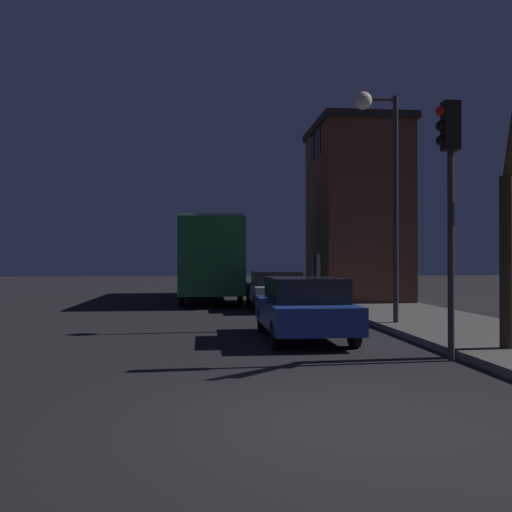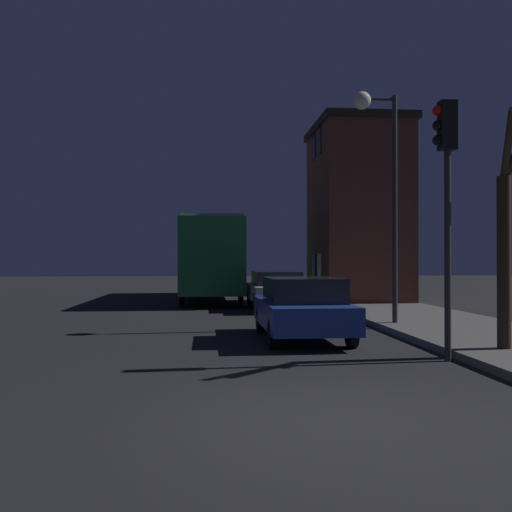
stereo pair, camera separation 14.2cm
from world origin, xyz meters
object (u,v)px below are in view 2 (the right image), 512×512
(streetlamp, at_px, (379,155))
(car_mid_lane, at_px, (275,289))
(bare_tree, at_px, (508,234))
(bus, at_px, (211,254))
(car_near_lane, at_px, (302,307))
(traffic_light, at_px, (446,175))

(streetlamp, bearing_deg, car_mid_lane, 108.52)
(bare_tree, bearing_deg, bus, 108.14)
(car_near_lane, bearing_deg, bare_tree, -38.34)
(car_mid_lane, bearing_deg, bus, 112.34)
(traffic_light, bearing_deg, car_near_lane, 125.34)
(bus, height_order, car_mid_lane, bus)
(bus, distance_m, car_near_lane, 14.04)
(bare_tree, xyz_separation_m, car_near_lane, (-3.47, 2.74, -1.59))
(streetlamp, relative_size, car_near_lane, 1.47)
(traffic_light, xyz_separation_m, car_near_lane, (-2.14, 3.02, -2.63))
(car_near_lane, xyz_separation_m, car_mid_lane, (0.39, 8.10, 0.02))
(car_near_lane, bearing_deg, traffic_light, -54.66)
(traffic_light, height_order, car_mid_lane, traffic_light)
(bare_tree, height_order, bus, bare_tree)
(streetlamp, bearing_deg, traffic_light, -93.55)
(bus, relative_size, car_mid_lane, 2.45)
(streetlamp, distance_m, bare_tree, 5.35)
(streetlamp, bearing_deg, bus, 110.39)
(car_mid_lane, bearing_deg, traffic_light, -81.07)
(streetlamp, xyz_separation_m, car_mid_lane, (-2.06, 6.14, -3.91))
(bare_tree, distance_m, car_near_lane, 4.69)
(bare_tree, bearing_deg, streetlamp, 102.21)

